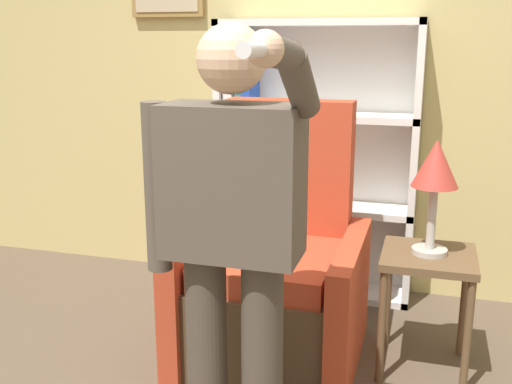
{
  "coord_description": "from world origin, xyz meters",
  "views": [
    {
      "loc": [
        0.69,
        -1.64,
        1.55
      ],
      "look_at": [
        0.03,
        0.6,
        0.95
      ],
      "focal_mm": 42.0,
      "sensor_mm": 36.0,
      "label": 1
    }
  ],
  "objects_px": {
    "bookcase": "(298,161)",
    "person_standing": "(231,226)",
    "side_table": "(427,275)",
    "table_lamp": "(435,171)",
    "armchair": "(276,279)"
  },
  "relations": [
    {
      "from": "person_standing",
      "to": "side_table",
      "type": "relative_size",
      "value": 2.73
    },
    {
      "from": "table_lamp",
      "to": "armchair",
      "type": "bearing_deg",
      "value": -177.37
    },
    {
      "from": "armchair",
      "to": "person_standing",
      "type": "bearing_deg",
      "value": -86.18
    },
    {
      "from": "bookcase",
      "to": "person_standing",
      "type": "relative_size",
      "value": 1.04
    },
    {
      "from": "bookcase",
      "to": "person_standing",
      "type": "bearing_deg",
      "value": -85.49
    },
    {
      "from": "side_table",
      "to": "bookcase",
      "type": "bearing_deg",
      "value": 135.44
    },
    {
      "from": "armchair",
      "to": "side_table",
      "type": "distance_m",
      "value": 0.73
    },
    {
      "from": "armchair",
      "to": "side_table",
      "type": "height_order",
      "value": "armchair"
    },
    {
      "from": "side_table",
      "to": "table_lamp",
      "type": "xyz_separation_m",
      "value": [
        0.0,
        0.0,
        0.5
      ]
    },
    {
      "from": "armchair",
      "to": "table_lamp",
      "type": "relative_size",
      "value": 2.34
    },
    {
      "from": "bookcase",
      "to": "side_table",
      "type": "relative_size",
      "value": 2.83
    },
    {
      "from": "person_standing",
      "to": "side_table",
      "type": "distance_m",
      "value": 1.19
    },
    {
      "from": "bookcase",
      "to": "person_standing",
      "type": "xyz_separation_m",
      "value": [
        0.13,
        -1.66,
        0.1
      ]
    },
    {
      "from": "bookcase",
      "to": "side_table",
      "type": "height_order",
      "value": "bookcase"
    },
    {
      "from": "bookcase",
      "to": "person_standing",
      "type": "distance_m",
      "value": 1.67
    }
  ]
}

